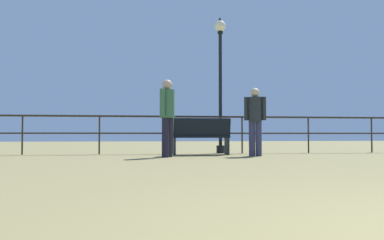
{
  "coord_description": "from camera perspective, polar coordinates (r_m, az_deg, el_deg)",
  "views": [
    {
      "loc": [
        -1.96,
        -1.26,
        0.53
      ],
      "look_at": [
        -0.52,
        9.15,
        0.92
      ],
      "focal_mm": 36.92,
      "sensor_mm": 36.0,
      "label": 1
    }
  ],
  "objects": [
    {
      "name": "lamppost_center",
      "position": [
        11.51,
        4.11,
        7.43
      ],
      "size": [
        0.32,
        0.32,
        3.94
      ],
      "color": "black",
      "rests_on": "ground_plane"
    },
    {
      "name": "pier_railing",
      "position": [
        11.09,
        2.29,
        -0.83
      ],
      "size": [
        21.9,
        0.05,
        1.06
      ],
      "color": "#312718",
      "rests_on": "ground_plane"
    },
    {
      "name": "person_at_railing",
      "position": [
        9.3,
        -3.61,
        1.08
      ],
      "size": [
        0.36,
        0.52,
        1.83
      ],
      "color": "black",
      "rests_on": "ground_plane"
    },
    {
      "name": "bench_near_left",
      "position": [
        10.33,
        1.36,
        -2.16
      ],
      "size": [
        1.49,
        0.71,
        0.96
      ],
      "color": "black",
      "rests_on": "ground_plane"
    },
    {
      "name": "person_by_bench",
      "position": [
        9.87,
        9.11,
        0.43
      ],
      "size": [
        0.52,
        0.32,
        1.68
      ],
      "color": "#323351",
      "rests_on": "ground_plane"
    }
  ]
}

